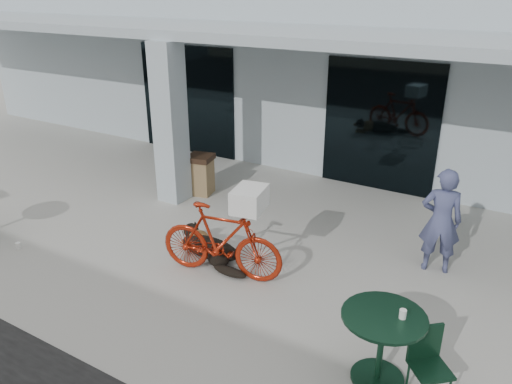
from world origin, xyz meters
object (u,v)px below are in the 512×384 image
Objects in this scene: dog at (210,247)px; cafe_table_far at (381,348)px; bicycle at (221,241)px; trash_receptacle at (201,175)px; cafe_chair_far_a at (431,368)px; person at (441,221)px.

dog is 3.37m from cafe_table_far.
bicycle is 2.27× the size of trash_receptacle.
cafe_table_far is 1.08× the size of trash_receptacle.
dog is at bearing 119.60° from cafe_chair_far_a.
bicycle is 3.26m from person.
trash_receptacle is (-2.17, 2.40, -0.15)m from bicycle.
cafe_table_far reaches higher than trash_receptacle.
trash_receptacle reaches higher than dog.
trash_receptacle is at bearing 145.92° from cafe_table_far.
bicycle is at bearing -47.89° from trash_receptacle.
dog is 1.36× the size of cafe_table_far.
cafe_table_far reaches higher than dog.
cafe_table_far is at bearing -119.41° from bicycle.
cafe_table_far is at bearing -34.08° from trash_receptacle.
cafe_chair_far_a is at bearing -2.54° from cafe_table_far.
cafe_chair_far_a reaches higher than dog.
bicycle is at bearing -15.23° from dog.
bicycle is 1.15× the size of person.
cafe_chair_far_a is at bearing 0.83° from dog.
trash_receptacle is (-4.88, 0.60, -0.40)m from person.
dog is (-0.44, 0.30, -0.37)m from bicycle.
person is at bearing 59.08° from cafe_chair_far_a.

